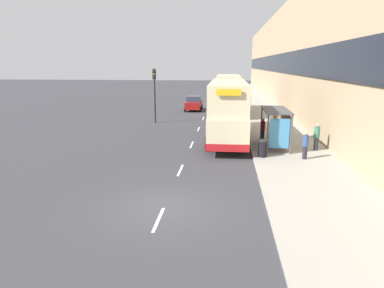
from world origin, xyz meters
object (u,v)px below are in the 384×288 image
(pedestrian_3, at_px, (305,145))
(litter_bin, at_px, (263,148))
(car_0, at_px, (194,103))
(traffic_light_far_kerb, at_px, (155,87))
(pedestrian_1, at_px, (263,130))
(bus_shelter, at_px, (279,121))
(double_decker_bus_near, at_px, (228,110))
(double_decker_bus_ahead, at_px, (228,94))
(pedestrian_at_shelter, at_px, (275,121))
(car_1, at_px, (226,84))
(pedestrian_2, at_px, (317,137))

(pedestrian_3, distance_m, litter_bin, 2.41)
(car_0, height_order, traffic_light_far_kerb, traffic_light_far_kerb)
(pedestrian_1, bearing_deg, bus_shelter, -64.22)
(double_decker_bus_near, height_order, traffic_light_far_kerb, traffic_light_far_kerb)
(double_decker_bus_ahead, xyz_separation_m, pedestrian_3, (4.41, -18.74, -1.33))
(pedestrian_at_shelter, bearing_deg, pedestrian_1, -111.89)
(pedestrian_3, bearing_deg, double_decker_bus_ahead, 103.24)
(car_1, bearing_deg, pedestrian_at_shelter, -85.84)
(double_decker_bus_ahead, bearing_deg, litter_bin, -83.75)
(double_decker_bus_near, bearing_deg, litter_bin, -67.39)
(bus_shelter, xyz_separation_m, traffic_light_far_kerb, (-10.17, 9.54, 1.57))
(pedestrian_2, distance_m, litter_bin, 4.05)
(bus_shelter, xyz_separation_m, pedestrian_3, (1.16, -2.71, -0.92))
(car_1, height_order, pedestrian_2, pedestrian_2)
(car_1, bearing_deg, car_0, -95.37)
(bus_shelter, relative_size, double_decker_bus_near, 0.39)
(double_decker_bus_near, distance_m, double_decker_bus_ahead, 13.52)
(pedestrian_1, bearing_deg, car_0, 110.73)
(pedestrian_at_shelter, bearing_deg, traffic_light_far_kerb, 157.12)
(pedestrian_3, distance_m, traffic_light_far_kerb, 16.87)
(car_1, bearing_deg, double_decker_bus_ahead, -89.66)
(pedestrian_2, bearing_deg, pedestrian_3, -118.16)
(pedestrian_at_shelter, distance_m, traffic_light_far_kerb, 11.83)
(double_decker_bus_near, distance_m, car_0, 17.07)
(car_1, xyz_separation_m, pedestrian_at_shelter, (4.01, -55.18, 0.22))
(pedestrian_3, relative_size, traffic_light_far_kerb, 0.31)
(bus_shelter, bearing_deg, litter_bin, -116.27)
(pedestrian_3, bearing_deg, car_1, 94.25)
(bus_shelter, distance_m, double_decker_bus_near, 4.16)
(car_1, xyz_separation_m, traffic_light_far_kerb, (-6.66, -50.67, 2.59))
(bus_shelter, bearing_deg, double_decker_bus_near, 142.76)
(car_1, xyz_separation_m, pedestrian_2, (5.83, -60.76, 0.18))
(pedestrian_2, relative_size, pedestrian_3, 1.08)
(pedestrian_1, distance_m, traffic_light_far_kerb, 12.43)
(litter_bin, relative_size, traffic_light_far_kerb, 0.20)
(double_decker_bus_near, bearing_deg, car_0, 103.88)
(car_1, height_order, traffic_light_far_kerb, traffic_light_far_kerb)
(car_1, distance_m, pedestrian_3, 63.10)
(traffic_light_far_kerb, bearing_deg, pedestrian_2, -38.92)
(pedestrian_3, xyz_separation_m, traffic_light_far_kerb, (-11.33, 12.25, 2.48))
(bus_shelter, xyz_separation_m, litter_bin, (-1.22, -2.48, -1.21))
(car_0, bearing_deg, bus_shelter, 111.20)
(double_decker_bus_near, height_order, car_0, double_decker_bus_near)
(double_decker_bus_near, xyz_separation_m, pedestrian_at_shelter, (3.80, 2.53, -1.21))
(double_decker_bus_ahead, relative_size, car_0, 2.79)
(double_decker_bus_ahead, bearing_deg, car_1, 90.34)
(car_0, distance_m, car_1, 41.37)
(double_decker_bus_near, xyz_separation_m, pedestrian_2, (5.62, -3.05, -1.26))
(bus_shelter, height_order, double_decker_bus_ahead, double_decker_bus_ahead)
(pedestrian_1, bearing_deg, pedestrian_3, -65.78)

